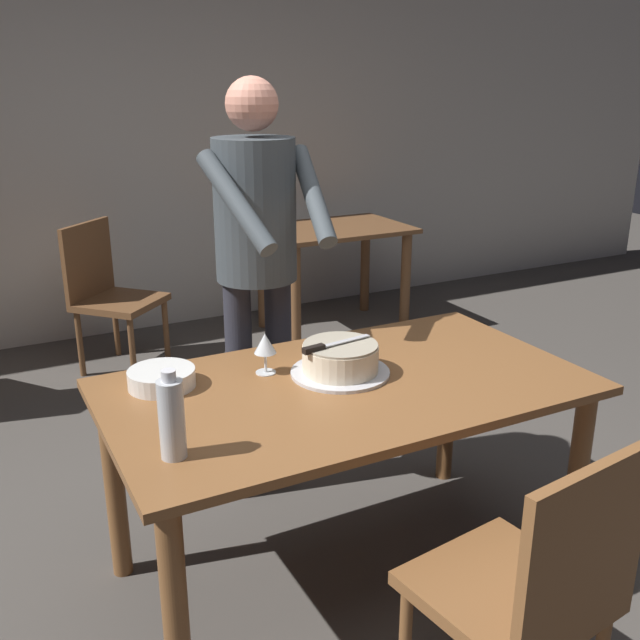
# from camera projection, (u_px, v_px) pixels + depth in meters

# --- Properties ---
(ground_plane) EXTENTS (14.00, 14.00, 0.00)m
(ground_plane) POSITION_uv_depth(u_px,v_px,m) (345.00, 571.00, 2.62)
(ground_plane) COLOR #4C4742
(back_wall) EXTENTS (10.00, 0.12, 2.70)m
(back_wall) POSITION_uv_depth(u_px,v_px,m) (122.00, 135.00, 4.77)
(back_wall) COLOR beige
(back_wall) RESTS_ON ground_plane
(main_dining_table) EXTENTS (1.59, 0.89, 0.75)m
(main_dining_table) POSITION_uv_depth(u_px,v_px,m) (347.00, 412.00, 2.41)
(main_dining_table) COLOR brown
(main_dining_table) RESTS_ON ground_plane
(cake_on_platter) EXTENTS (0.34, 0.34, 0.11)m
(cake_on_platter) POSITION_uv_depth(u_px,v_px,m) (340.00, 360.00, 2.43)
(cake_on_platter) COLOR silver
(cake_on_platter) RESTS_ON main_dining_table
(cake_knife) EXTENTS (0.27, 0.06, 0.02)m
(cake_knife) POSITION_uv_depth(u_px,v_px,m) (323.00, 347.00, 2.37)
(cake_knife) COLOR silver
(cake_knife) RESTS_ON cake_on_platter
(plate_stack) EXTENTS (0.22, 0.22, 0.06)m
(plate_stack) POSITION_uv_depth(u_px,v_px,m) (162.00, 378.00, 2.34)
(plate_stack) COLOR white
(plate_stack) RESTS_ON main_dining_table
(wine_glass_near) EXTENTS (0.08, 0.08, 0.14)m
(wine_glass_near) POSITION_uv_depth(u_px,v_px,m) (265.00, 345.00, 2.42)
(wine_glass_near) COLOR silver
(wine_glass_near) RESTS_ON main_dining_table
(water_bottle) EXTENTS (0.07, 0.07, 0.25)m
(water_bottle) POSITION_uv_depth(u_px,v_px,m) (172.00, 418.00, 1.88)
(water_bottle) COLOR silver
(water_bottle) RESTS_ON main_dining_table
(person_cutting_cake) EXTENTS (0.47, 0.56, 1.72)m
(person_cutting_cake) POSITION_uv_depth(u_px,v_px,m) (257.00, 249.00, 2.81)
(person_cutting_cake) COLOR #2D2D38
(person_cutting_cake) RESTS_ON ground_plane
(chair_near_side) EXTENTS (0.50, 0.50, 0.90)m
(chair_near_side) POSITION_uv_depth(u_px,v_px,m) (532.00, 588.00, 1.80)
(chair_near_side) COLOR brown
(chair_near_side) RESTS_ON ground_plane
(background_table) EXTENTS (1.00, 0.70, 0.74)m
(background_table) POSITION_uv_depth(u_px,v_px,m) (333.00, 250.00, 4.97)
(background_table) COLOR brown
(background_table) RESTS_ON ground_plane
(background_chair_2) EXTENTS (0.62, 0.62, 0.90)m
(background_chair_2) POSITION_uv_depth(u_px,v_px,m) (109.00, 291.00, 4.31)
(background_chair_2) COLOR brown
(background_chair_2) RESTS_ON ground_plane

